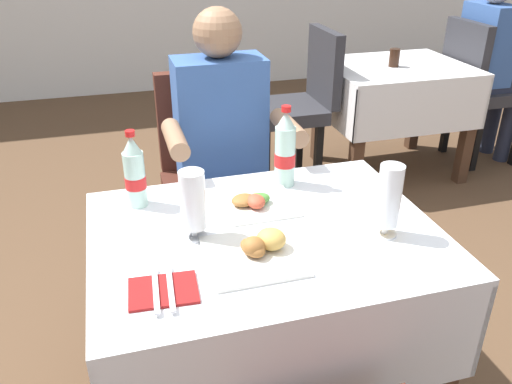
# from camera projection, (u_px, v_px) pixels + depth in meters

# --- Properties ---
(main_dining_table) EXTENTS (1.02, 0.78, 0.73)m
(main_dining_table) POSITION_uv_depth(u_px,v_px,m) (265.00, 280.00, 1.64)
(main_dining_table) COLOR white
(main_dining_table) RESTS_ON ground
(chair_far_diner_seat) EXTENTS (0.44, 0.50, 0.97)m
(chair_far_diner_seat) POSITION_uv_depth(u_px,v_px,m) (213.00, 173.00, 2.31)
(chair_far_diner_seat) COLOR #4C2319
(chair_far_diner_seat) RESTS_ON ground
(seated_diner_far) EXTENTS (0.50, 0.46, 1.26)m
(seated_diner_far) POSITION_uv_depth(u_px,v_px,m) (224.00, 149.00, 2.15)
(seated_diner_far) COLOR #282D42
(seated_diner_far) RESTS_ON ground
(plate_near_camera) EXTENTS (0.26, 0.26, 0.07)m
(plate_near_camera) POSITION_uv_depth(u_px,v_px,m) (258.00, 250.00, 1.43)
(plate_near_camera) COLOR white
(plate_near_camera) RESTS_ON main_dining_table
(plate_far_diner) EXTENTS (0.22, 0.22, 0.05)m
(plate_far_diner) POSITION_uv_depth(u_px,v_px,m) (256.00, 202.00, 1.68)
(plate_far_diner) COLOR white
(plate_far_diner) RESTS_ON main_dining_table
(beer_glass_left) EXTENTS (0.07, 0.07, 0.22)m
(beer_glass_left) POSITION_uv_depth(u_px,v_px,m) (389.00, 201.00, 1.49)
(beer_glass_left) COLOR white
(beer_glass_left) RESTS_ON main_dining_table
(beer_glass_middle) EXTENTS (0.07, 0.07, 0.21)m
(beer_glass_middle) POSITION_uv_depth(u_px,v_px,m) (193.00, 203.00, 1.48)
(beer_glass_middle) COLOR white
(beer_glass_middle) RESTS_ON main_dining_table
(cola_bottle_primary) EXTENTS (0.07, 0.07, 0.25)m
(cola_bottle_primary) POSITION_uv_depth(u_px,v_px,m) (135.00, 174.00, 1.65)
(cola_bottle_primary) COLOR silver
(cola_bottle_primary) RESTS_ON main_dining_table
(cola_bottle_secondary) EXTENTS (0.07, 0.07, 0.28)m
(cola_bottle_secondary) POSITION_uv_depth(u_px,v_px,m) (285.00, 151.00, 1.78)
(cola_bottle_secondary) COLOR silver
(cola_bottle_secondary) RESTS_ON main_dining_table
(napkin_cutlery_set) EXTENTS (0.18, 0.19, 0.01)m
(napkin_cutlery_set) POSITION_uv_depth(u_px,v_px,m) (163.00, 290.00, 1.30)
(napkin_cutlery_set) COLOR maroon
(napkin_cutlery_set) RESTS_ON main_dining_table
(background_dining_table) EXTENTS (0.89, 0.73, 0.73)m
(background_dining_table) POSITION_uv_depth(u_px,v_px,m) (393.00, 94.00, 3.41)
(background_dining_table) COLOR white
(background_dining_table) RESTS_ON ground
(background_chair_left) EXTENTS (0.50, 0.44, 0.97)m
(background_chair_left) POSITION_uv_depth(u_px,v_px,m) (299.00, 100.00, 3.24)
(background_chair_left) COLOR #2D2D33
(background_chair_left) RESTS_ON ground
(background_chair_right) EXTENTS (0.50, 0.44, 0.97)m
(background_chair_right) POSITION_uv_depth(u_px,v_px,m) (480.00, 84.00, 3.56)
(background_chair_right) COLOR #2D2D33
(background_chair_right) RESTS_ON ground
(background_patron) EXTENTS (0.46, 0.50, 1.26)m
(background_patron) POSITION_uv_depth(u_px,v_px,m) (491.00, 60.00, 3.50)
(background_patron) COLOR #282D42
(background_patron) RESTS_ON ground
(background_table_tumbler) EXTENTS (0.06, 0.06, 0.11)m
(background_table_tumbler) POSITION_uv_depth(u_px,v_px,m) (394.00, 58.00, 3.26)
(background_table_tumbler) COLOR black
(background_table_tumbler) RESTS_ON background_dining_table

